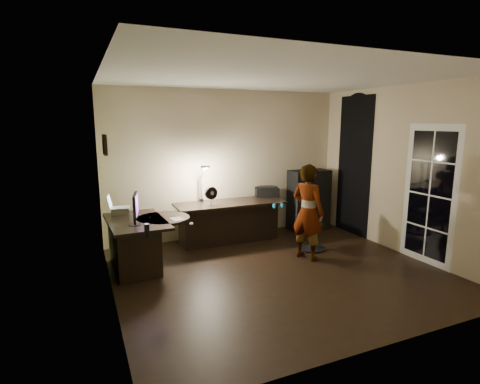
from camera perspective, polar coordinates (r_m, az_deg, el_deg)
name	(u,v)px	position (r m, az deg, el deg)	size (l,w,h in m)	color
floor	(278,272)	(5.54, 5.88, -12.04)	(4.50, 4.00, 0.01)	black
ceiling	(282,77)	(5.14, 6.48, 17.05)	(4.50, 4.00, 0.01)	silver
wall_back	(227,164)	(6.97, -1.99, 4.26)	(4.50, 0.01, 2.70)	#C7B694
wall_front	(392,210)	(3.60, 22.10, -2.61)	(4.50, 0.01, 2.70)	#C7B694
wall_left	(107,191)	(4.52, -19.59, 0.14)	(0.01, 4.00, 2.70)	#C7B694
wall_right	(403,171)	(6.57, 23.56, 2.99)	(0.01, 4.00, 2.70)	#C7B694
green_wall_overlay	(109,191)	(4.52, -19.40, 0.15)	(0.00, 4.00, 2.70)	#526428
arched_doorway	(354,166)	(7.39, 16.97, 3.78)	(0.01, 0.90, 2.60)	black
french_door	(429,195)	(6.24, 26.90, -0.43)	(0.02, 0.92, 2.10)	white
framed_picture	(105,145)	(4.91, -19.92, 6.80)	(0.04, 0.30, 0.25)	black
desk_left	(137,244)	(5.71, -15.37, -7.70)	(0.78, 1.27, 0.73)	black
desk_right	(230,222)	(6.70, -1.51, -4.61)	(1.94, 0.68, 0.73)	black
cabinet	(309,200)	(7.56, 10.42, -1.20)	(0.79, 0.40, 1.19)	black
laptop_stand	(120,212)	(5.98, -17.82, -2.90)	(0.26, 0.22, 0.11)	silver
laptop	(119,201)	(5.95, -17.91, -1.35)	(0.31, 0.29, 0.21)	silver
monitor	(134,214)	(5.33, -15.79, -3.26)	(0.10, 0.48, 0.32)	black
mouse	(191,224)	(5.23, -7.43, -4.81)	(0.05, 0.08, 0.03)	silver
phone	(133,221)	(5.57, -16.01, -4.32)	(0.06, 0.13, 0.01)	black
pen	(150,217)	(5.73, -13.56, -3.79)	(0.01, 0.13, 0.01)	black
speaker	(147,230)	(4.78, -13.99, -5.70)	(0.07, 0.07, 0.17)	black
notepad	(177,219)	(5.55, -9.53, -4.09)	(0.16, 0.22, 0.01)	silver
desk_fan	(211,196)	(6.36, -4.44, -0.66)	(0.22, 0.12, 0.33)	black
headphones	(278,205)	(6.27, 5.86, -1.96)	(0.20, 0.08, 0.09)	#0C5C8F
printer	(267,192)	(7.17, 4.11, 0.07)	(0.44, 0.34, 0.19)	black
desk_lamp	(201,182)	(6.65, -5.96, 1.54)	(0.18, 0.33, 0.73)	black
office_chair	(311,225)	(6.41, 10.83, -4.96)	(0.47, 0.47, 0.84)	black
person	(308,212)	(5.90, 10.30, -3.03)	(0.53, 0.36, 1.50)	#D8A88C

